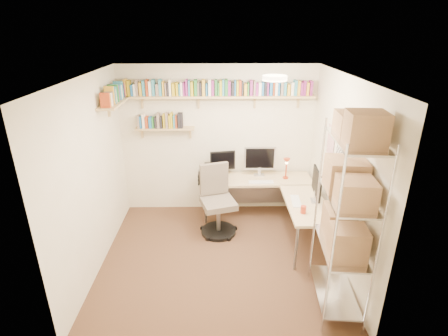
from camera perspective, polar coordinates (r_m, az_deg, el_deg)
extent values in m
plane|color=#492A1F|center=(5.10, -0.97, -14.40)|extent=(3.20, 3.20, 0.00)
cube|color=beige|center=(5.88, -1.05, 4.46)|extent=(3.20, 0.04, 2.50)
cube|color=beige|center=(4.75, -20.74, -1.48)|extent=(0.04, 3.00, 2.50)
cube|color=beige|center=(4.74, 18.65, -1.25)|extent=(0.04, 3.00, 2.50)
cube|color=beige|center=(3.16, -1.11, -12.49)|extent=(3.20, 0.04, 2.50)
cube|color=white|center=(4.13, -1.20, 14.63)|extent=(3.20, 3.00, 0.04)
cube|color=white|center=(5.13, 17.03, 4.28)|extent=(0.01, 0.30, 0.42)
cube|color=white|center=(4.78, 18.34, 2.21)|extent=(0.01, 0.28, 0.38)
cylinder|color=#FFEAC6|center=(4.39, 8.29, 14.34)|extent=(0.30, 0.30, 0.06)
cube|color=tan|center=(5.56, -1.11, 11.63)|extent=(3.05, 0.25, 0.03)
cube|color=tan|center=(5.36, -17.36, 10.22)|extent=(0.25, 1.00, 0.03)
cube|color=tan|center=(5.77, -9.59, 6.41)|extent=(0.95, 0.20, 0.02)
cube|color=tan|center=(5.77, -13.32, 10.72)|extent=(0.03, 0.20, 0.20)
cube|color=tan|center=(5.65, -4.21, 11.01)|extent=(0.03, 0.20, 0.20)
cube|color=tan|center=(5.67, 5.08, 11.03)|extent=(0.03, 0.20, 0.20)
cube|color=tan|center=(5.78, 12.12, 10.85)|extent=(0.03, 0.20, 0.20)
cube|color=gold|center=(5.74, -16.24, 12.24)|extent=(0.04, 0.13, 0.19)
cube|color=gold|center=(5.72, -15.76, 12.54)|extent=(0.04, 0.14, 0.25)
cube|color=gold|center=(5.71, -15.23, 12.48)|extent=(0.04, 0.14, 0.23)
cube|color=#1F63A0|center=(5.70, -14.73, 12.21)|extent=(0.04, 0.14, 0.17)
cube|color=white|center=(5.69, -14.34, 12.27)|extent=(0.03, 0.15, 0.18)
cube|color=#826D5E|center=(5.68, -13.98, 12.62)|extent=(0.04, 0.11, 0.24)
cube|color=gold|center=(5.67, -13.42, 12.44)|extent=(0.04, 0.12, 0.20)
cube|color=teal|center=(5.66, -12.91, 12.62)|extent=(0.04, 0.13, 0.23)
cube|color=#A23715|center=(5.65, -12.42, 12.70)|extent=(0.03, 0.15, 0.24)
cube|color=white|center=(5.64, -11.93, 12.59)|extent=(0.04, 0.12, 0.22)
cube|color=teal|center=(5.63, -11.41, 12.77)|extent=(0.04, 0.13, 0.25)
cube|color=#826D5E|center=(5.62, -10.79, 12.45)|extent=(0.04, 0.14, 0.18)
cube|color=teal|center=(5.61, -10.33, 12.82)|extent=(0.04, 0.12, 0.25)
cube|color=gold|center=(5.61, -9.85, 12.68)|extent=(0.02, 0.14, 0.22)
cube|color=#826D5E|center=(5.60, -9.47, 12.60)|extent=(0.02, 0.13, 0.20)
cube|color=black|center=(5.60, -9.10, 12.63)|extent=(0.03, 0.14, 0.20)
cube|color=white|center=(5.59, -8.75, 12.84)|extent=(0.03, 0.14, 0.24)
cube|color=gold|center=(5.59, -8.21, 12.61)|extent=(0.04, 0.15, 0.19)
cube|color=gold|center=(5.58, -7.65, 12.68)|extent=(0.03, 0.13, 0.20)
cube|color=teal|center=(5.58, -7.25, 12.57)|extent=(0.02, 0.12, 0.18)
cube|color=white|center=(5.57, -6.92, 12.72)|extent=(0.03, 0.14, 0.21)
cube|color=#82226E|center=(5.57, -6.55, 12.71)|extent=(0.03, 0.15, 0.20)
cube|color=#82226E|center=(5.56, -6.10, 12.95)|extent=(0.03, 0.15, 0.25)
cube|color=teal|center=(5.56, -5.69, 12.89)|extent=(0.03, 0.14, 0.23)
cube|color=gold|center=(5.56, -5.22, 12.78)|extent=(0.04, 0.15, 0.21)
cube|color=#246E2D|center=(5.55, -4.63, 12.96)|extent=(0.04, 0.14, 0.24)
cube|color=#826D5E|center=(5.55, -4.21, 12.74)|extent=(0.03, 0.12, 0.20)
cube|color=black|center=(5.55, -3.83, 12.77)|extent=(0.04, 0.15, 0.20)
cube|color=gold|center=(5.54, -3.34, 13.00)|extent=(0.04, 0.14, 0.24)
cube|color=#1F63A0|center=(5.55, -2.85, 12.71)|extent=(0.02, 0.15, 0.19)
cube|color=white|center=(5.54, -2.35, 13.00)|extent=(0.04, 0.13, 0.24)
cube|color=#82226E|center=(5.54, -1.84, 12.92)|extent=(0.04, 0.11, 0.23)
cube|color=#246E2D|center=(5.54, -1.30, 13.00)|extent=(0.04, 0.13, 0.24)
cube|color=#246E2D|center=(5.54, -0.89, 12.77)|extent=(0.02, 0.12, 0.19)
cube|color=gold|center=(5.54, -0.53, 12.92)|extent=(0.04, 0.12, 0.22)
cube|color=teal|center=(5.54, -0.12, 13.02)|extent=(0.03, 0.14, 0.24)
cube|color=#246E2D|center=(5.54, 0.38, 13.03)|extent=(0.04, 0.14, 0.25)
cube|color=#82226E|center=(5.54, 0.85, 12.91)|extent=(0.04, 0.15, 0.22)
cube|color=black|center=(5.55, 1.43, 12.80)|extent=(0.04, 0.14, 0.20)
cube|color=#1F63A0|center=(5.55, 1.83, 12.96)|extent=(0.02, 0.12, 0.23)
cube|color=gold|center=(5.55, 2.21, 12.93)|extent=(0.03, 0.14, 0.23)
cube|color=#A23715|center=(5.55, 2.63, 12.95)|extent=(0.03, 0.15, 0.23)
cube|color=black|center=(5.55, 3.01, 12.86)|extent=(0.03, 0.14, 0.21)
cube|color=gold|center=(5.56, 3.53, 12.67)|extent=(0.04, 0.11, 0.18)
cube|color=#246E2D|center=(5.56, 3.95, 12.77)|extent=(0.02, 0.14, 0.20)
cube|color=#82226E|center=(5.56, 4.43, 12.93)|extent=(0.04, 0.14, 0.23)
cube|color=#826D5E|center=(5.57, 4.96, 12.89)|extent=(0.03, 0.14, 0.23)
cube|color=#82226E|center=(5.58, 5.38, 12.70)|extent=(0.04, 0.14, 0.19)
cube|color=white|center=(5.58, 5.85, 12.74)|extent=(0.04, 0.14, 0.20)
cube|color=#1F63A0|center=(5.59, 6.30, 12.75)|extent=(0.03, 0.13, 0.20)
cube|color=black|center=(5.59, 6.76, 12.72)|extent=(0.04, 0.13, 0.20)
cube|color=#82226E|center=(5.60, 7.12, 12.75)|extent=(0.02, 0.15, 0.20)
cube|color=#1F63A0|center=(5.60, 7.63, 12.93)|extent=(0.04, 0.14, 0.24)
cube|color=#A23715|center=(5.61, 8.06, 12.70)|extent=(0.02, 0.12, 0.20)
cube|color=white|center=(5.62, 8.47, 12.67)|extent=(0.04, 0.14, 0.20)
cube|color=#1F63A0|center=(5.62, 8.89, 12.76)|extent=(0.03, 0.11, 0.22)
cube|color=#826D5E|center=(5.63, 9.41, 12.90)|extent=(0.04, 0.13, 0.25)
cube|color=teal|center=(5.64, 9.87, 12.65)|extent=(0.04, 0.14, 0.20)
cube|color=gold|center=(5.65, 10.44, 12.47)|extent=(0.04, 0.13, 0.17)
cube|color=white|center=(5.66, 11.04, 12.58)|extent=(0.04, 0.11, 0.20)
cube|color=teal|center=(5.67, 11.53, 12.73)|extent=(0.04, 0.14, 0.23)
cube|color=gold|center=(5.68, 12.04, 12.66)|extent=(0.04, 0.11, 0.22)
cube|color=#82226E|center=(5.69, 12.50, 12.50)|extent=(0.04, 0.11, 0.19)
cube|color=#82226E|center=(5.70, 12.95, 12.61)|extent=(0.04, 0.13, 0.22)
cube|color=gold|center=(5.71, 13.42, 12.48)|extent=(0.04, 0.12, 0.20)
cube|color=#82226E|center=(5.72, 13.94, 12.58)|extent=(0.04, 0.15, 0.22)
cube|color=#A23715|center=(4.94, -18.83, 10.42)|extent=(0.13, 0.04, 0.20)
cube|color=gold|center=(4.98, -18.66, 10.46)|extent=(0.11, 0.02, 0.18)
cube|color=white|center=(5.02, -18.51, 10.53)|extent=(0.12, 0.04, 0.17)
cube|color=#826D5E|center=(5.07, -18.35, 10.64)|extent=(0.11, 0.04, 0.17)
cube|color=#826D5E|center=(5.10, -18.25, 10.76)|extent=(0.11, 0.03, 0.18)
cube|color=gold|center=(5.13, -18.18, 11.21)|extent=(0.13, 0.03, 0.25)
cube|color=#1F63A0|center=(5.16, -18.06, 11.18)|extent=(0.14, 0.03, 0.23)
cube|color=gold|center=(5.21, -17.90, 11.08)|extent=(0.13, 0.04, 0.19)
cube|color=teal|center=(5.26, -17.76, 11.36)|extent=(0.12, 0.04, 0.22)
cube|color=#246E2D|center=(5.30, -17.63, 11.56)|extent=(0.15, 0.04, 0.24)
cube|color=#82226E|center=(5.35, -17.48, 11.54)|extent=(0.15, 0.02, 0.22)
cube|color=white|center=(5.38, -17.36, 11.47)|extent=(0.12, 0.04, 0.19)
cube|color=teal|center=(5.44, -17.22, 11.78)|extent=(0.15, 0.04, 0.23)
cube|color=white|center=(5.49, -17.06, 11.76)|extent=(0.15, 0.04, 0.20)
cube|color=teal|center=(5.53, -16.94, 11.92)|extent=(0.11, 0.03, 0.22)
cube|color=teal|center=(5.57, -16.85, 12.15)|extent=(0.13, 0.04, 0.25)
cube|color=black|center=(5.61, -16.72, 12.12)|extent=(0.14, 0.03, 0.22)
cube|color=#82226E|center=(5.65, -16.61, 12.08)|extent=(0.14, 0.03, 0.20)
cube|color=#826D5E|center=(5.70, -16.47, 12.06)|extent=(0.13, 0.04, 0.18)
cube|color=gold|center=(5.73, -16.39, 12.27)|extent=(0.11, 0.02, 0.21)
cube|color=#826D5E|center=(5.82, -13.73, 7.39)|extent=(0.03, 0.14, 0.20)
cube|color=#1F63A0|center=(5.81, -13.40, 7.33)|extent=(0.03, 0.12, 0.19)
cube|color=white|center=(5.80, -12.96, 7.51)|extent=(0.04, 0.12, 0.22)
cube|color=#A23715|center=(5.80, -12.45, 7.33)|extent=(0.04, 0.12, 0.18)
cube|color=#1F63A0|center=(5.79, -11.90, 7.31)|extent=(0.04, 0.13, 0.18)
cube|color=#246E2D|center=(5.78, -11.48, 7.31)|extent=(0.03, 0.12, 0.17)
cube|color=black|center=(5.77, -11.05, 7.35)|extent=(0.03, 0.14, 0.18)
cube|color=#826D5E|center=(5.75, -10.63, 7.64)|extent=(0.04, 0.14, 0.24)
cube|color=black|center=(5.75, -10.15, 7.39)|extent=(0.03, 0.14, 0.18)
cube|color=gold|center=(5.74, -9.71, 7.61)|extent=(0.04, 0.11, 0.22)
cube|color=#826D5E|center=(5.73, -9.27, 7.71)|extent=(0.04, 0.14, 0.24)
cube|color=gold|center=(5.73, -8.82, 7.55)|extent=(0.03, 0.14, 0.21)
cube|color=gold|center=(5.72, -8.51, 7.75)|extent=(0.03, 0.13, 0.25)
cube|color=teal|center=(5.72, -8.10, 7.54)|extent=(0.03, 0.14, 0.20)
cube|color=#A23715|center=(5.72, -7.78, 7.53)|extent=(0.03, 0.14, 0.20)
cube|color=black|center=(5.71, -7.31, 7.73)|extent=(0.04, 0.14, 0.24)
cube|color=black|center=(5.70, -6.92, 7.74)|extent=(0.03, 0.13, 0.24)
cube|color=#DAB98E|center=(5.81, 5.40, -1.85)|extent=(1.80, 0.57, 0.04)
cube|color=#DAB98E|center=(5.14, 13.29, -5.77)|extent=(0.57, 1.23, 0.04)
cylinder|color=gray|center=(5.73, -3.02, -6.07)|extent=(0.04, 0.04, 0.66)
cylinder|color=gray|center=(6.15, -2.88, -3.98)|extent=(0.04, 0.04, 0.66)
cylinder|color=gray|center=(6.32, 12.78, -3.78)|extent=(0.04, 0.04, 0.66)
cylinder|color=gray|center=(4.80, 11.69, -12.74)|extent=(0.04, 0.04, 0.66)
cylinder|color=gray|center=(4.92, 17.20, -12.38)|extent=(0.04, 0.04, 0.66)
cube|color=gray|center=(6.16, 5.07, -3.48)|extent=(1.70, 0.02, 0.52)
cube|color=silver|center=(5.80, 5.87, 1.61)|extent=(0.52, 0.03, 0.40)
cube|color=black|center=(5.78, 5.89, 1.54)|extent=(0.47, 0.00, 0.34)
cube|color=black|center=(5.77, -0.22, 1.23)|extent=(0.42, 0.03, 0.32)
cube|color=black|center=(5.08, 14.92, -2.37)|extent=(0.03, 0.55, 0.36)
cube|color=silver|center=(5.08, 14.72, -2.37)|extent=(0.00, 0.49, 0.31)
cube|color=white|center=(5.66, 6.07, -2.31)|extent=(0.40, 0.12, 0.01)
cube|color=white|center=(5.14, 11.65, -5.32)|extent=(0.12, 0.38, 0.01)
cylinder|color=#A22B0D|center=(5.87, 10.01, -1.54)|extent=(0.09, 0.09, 0.02)
cylinder|color=#A22B0D|center=(5.82, 10.10, -0.26)|extent=(0.02, 0.02, 0.26)
cone|color=#A22B0D|center=(5.76, 10.20, 1.13)|extent=(0.11, 0.11, 0.09)
sphere|color=#FFBF72|center=(5.77, 10.18, 0.86)|extent=(0.05, 0.05, 0.05)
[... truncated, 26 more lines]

